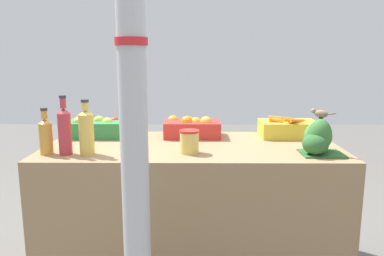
{
  "coord_description": "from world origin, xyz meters",
  "views": [
    {
      "loc": [
        0.02,
        -2.14,
        1.29
      ],
      "look_at": [
        0.0,
        0.0,
        0.88
      ],
      "focal_mm": 35.0,
      "sensor_mm": 36.0,
      "label": 1
    }
  ],
  "objects_px": {
    "carrot_crate": "(288,128)",
    "sparrow_bird": "(320,113)",
    "support_pole": "(132,74)",
    "orange_crate": "(192,127)",
    "apple_crate": "(95,127)",
    "pickle_jar": "(189,142)",
    "juice_bottle_amber": "(46,135)",
    "broccoli_pile": "(318,138)",
    "juice_bottle_golden": "(86,131)",
    "juice_bottle_ruby": "(65,130)"
  },
  "relations": [
    {
      "from": "carrot_crate",
      "to": "sparrow_bird",
      "type": "distance_m",
      "value": 0.46
    },
    {
      "from": "support_pole",
      "to": "orange_crate",
      "type": "distance_m",
      "value": 1.04
    },
    {
      "from": "apple_crate",
      "to": "pickle_jar",
      "type": "relative_size",
      "value": 2.85
    },
    {
      "from": "orange_crate",
      "to": "pickle_jar",
      "type": "xyz_separation_m",
      "value": [
        -0.01,
        -0.42,
        0.0
      ]
    },
    {
      "from": "orange_crate",
      "to": "juice_bottle_amber",
      "type": "bearing_deg",
      "value": -149.1
    },
    {
      "from": "apple_crate",
      "to": "pickle_jar",
      "type": "distance_m",
      "value": 0.75
    },
    {
      "from": "support_pole",
      "to": "sparrow_bird",
      "type": "bearing_deg",
      "value": 30.06
    },
    {
      "from": "broccoli_pile",
      "to": "juice_bottle_golden",
      "type": "distance_m",
      "value": 1.22
    },
    {
      "from": "carrot_crate",
      "to": "juice_bottle_ruby",
      "type": "relative_size",
      "value": 1.14
    },
    {
      "from": "broccoli_pile",
      "to": "orange_crate",
      "type": "bearing_deg",
      "value": 147.04
    },
    {
      "from": "support_pole",
      "to": "juice_bottle_ruby",
      "type": "height_order",
      "value": "support_pole"
    },
    {
      "from": "apple_crate",
      "to": "carrot_crate",
      "type": "height_order",
      "value": "same"
    },
    {
      "from": "pickle_jar",
      "to": "apple_crate",
      "type": "bearing_deg",
      "value": 145.72
    },
    {
      "from": "apple_crate",
      "to": "pickle_jar",
      "type": "xyz_separation_m",
      "value": [
        0.62,
        -0.42,
        0.0
      ]
    },
    {
      "from": "pickle_jar",
      "to": "juice_bottle_ruby",
      "type": "bearing_deg",
      "value": -177.17
    },
    {
      "from": "sparrow_bird",
      "to": "juice_bottle_ruby",
      "type": "bearing_deg",
      "value": 38.33
    },
    {
      "from": "juice_bottle_amber",
      "to": "juice_bottle_ruby",
      "type": "height_order",
      "value": "juice_bottle_ruby"
    },
    {
      "from": "broccoli_pile",
      "to": "juice_bottle_amber",
      "type": "relative_size",
      "value": 0.9
    },
    {
      "from": "juice_bottle_amber",
      "to": "sparrow_bird",
      "type": "height_order",
      "value": "juice_bottle_amber"
    },
    {
      "from": "orange_crate",
      "to": "juice_bottle_amber",
      "type": "distance_m",
      "value": 0.89
    },
    {
      "from": "orange_crate",
      "to": "juice_bottle_amber",
      "type": "height_order",
      "value": "juice_bottle_amber"
    },
    {
      "from": "carrot_crate",
      "to": "juice_bottle_amber",
      "type": "xyz_separation_m",
      "value": [
        -1.38,
        -0.45,
        0.05
      ]
    },
    {
      "from": "apple_crate",
      "to": "juice_bottle_golden",
      "type": "relative_size",
      "value": 1.22
    },
    {
      "from": "pickle_jar",
      "to": "carrot_crate",
      "type": "bearing_deg",
      "value": 33.86
    },
    {
      "from": "support_pole",
      "to": "apple_crate",
      "type": "bearing_deg",
      "value": 113.65
    },
    {
      "from": "apple_crate",
      "to": "orange_crate",
      "type": "height_order",
      "value": "orange_crate"
    },
    {
      "from": "orange_crate",
      "to": "broccoli_pile",
      "type": "bearing_deg",
      "value": -32.96
    },
    {
      "from": "juice_bottle_ruby",
      "to": "pickle_jar",
      "type": "relative_size",
      "value": 2.5
    },
    {
      "from": "support_pole",
      "to": "pickle_jar",
      "type": "bearing_deg",
      "value": 68.15
    },
    {
      "from": "carrot_crate",
      "to": "broccoli_pile",
      "type": "bearing_deg",
      "value": -83.31
    },
    {
      "from": "orange_crate",
      "to": "pickle_jar",
      "type": "height_order",
      "value": "orange_crate"
    },
    {
      "from": "support_pole",
      "to": "juice_bottle_ruby",
      "type": "relative_size",
      "value": 7.81
    },
    {
      "from": "orange_crate",
      "to": "pickle_jar",
      "type": "bearing_deg",
      "value": -91.03
    },
    {
      "from": "juice_bottle_ruby",
      "to": "sparrow_bird",
      "type": "distance_m",
      "value": 1.34
    },
    {
      "from": "support_pole",
      "to": "sparrow_bird",
      "type": "height_order",
      "value": "support_pole"
    },
    {
      "from": "orange_crate",
      "to": "juice_bottle_ruby",
      "type": "height_order",
      "value": "juice_bottle_ruby"
    },
    {
      "from": "juice_bottle_amber",
      "to": "juice_bottle_golden",
      "type": "bearing_deg",
      "value": -0.0
    },
    {
      "from": "broccoli_pile",
      "to": "juice_bottle_ruby",
      "type": "height_order",
      "value": "juice_bottle_ruby"
    },
    {
      "from": "carrot_crate",
      "to": "juice_bottle_amber",
      "type": "distance_m",
      "value": 1.46
    },
    {
      "from": "support_pole",
      "to": "pickle_jar",
      "type": "xyz_separation_m",
      "value": [
        0.21,
        0.52,
        -0.38
      ]
    },
    {
      "from": "broccoli_pile",
      "to": "sparrow_bird",
      "type": "height_order",
      "value": "sparrow_bird"
    },
    {
      "from": "broccoli_pile",
      "to": "juice_bottle_golden",
      "type": "bearing_deg",
      "value": -179.02
    },
    {
      "from": "orange_crate",
      "to": "sparrow_bird",
      "type": "relative_size",
      "value": 3.1
    },
    {
      "from": "juice_bottle_amber",
      "to": "pickle_jar",
      "type": "height_order",
      "value": "juice_bottle_amber"
    },
    {
      "from": "orange_crate",
      "to": "broccoli_pile",
      "type": "height_order",
      "value": "broccoli_pile"
    },
    {
      "from": "pickle_jar",
      "to": "sparrow_bird",
      "type": "distance_m",
      "value": 0.7
    },
    {
      "from": "juice_bottle_ruby",
      "to": "pickle_jar",
      "type": "xyz_separation_m",
      "value": [
        0.65,
        0.03,
        -0.07
      ]
    },
    {
      "from": "broccoli_pile",
      "to": "juice_bottle_ruby",
      "type": "relative_size",
      "value": 0.71
    },
    {
      "from": "support_pole",
      "to": "juice_bottle_golden",
      "type": "height_order",
      "value": "support_pole"
    },
    {
      "from": "carrot_crate",
      "to": "support_pole",
      "type": "bearing_deg",
      "value": -131.66
    }
  ]
}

